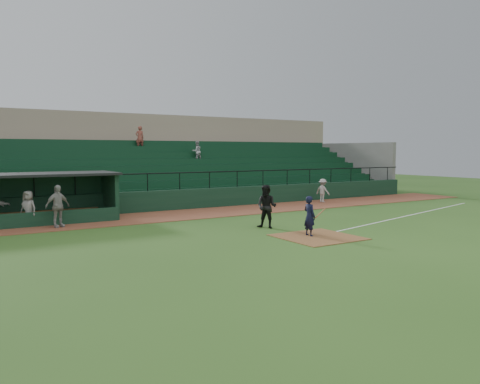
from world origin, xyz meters
TOP-DOWN VIEW (x-y plane):
  - ground at (0.00, 0.00)m, footprint 90.00×90.00m
  - warning_track at (0.00, 8.00)m, footprint 40.00×4.00m
  - home_plate_dirt at (0.00, -1.00)m, footprint 3.00×3.00m
  - foul_line at (8.00, 1.20)m, footprint 17.49×4.44m
  - stadium_structure at (-0.00, 16.46)m, footprint 38.00×13.08m
  - dugout at (-9.75, 9.56)m, footprint 8.90×3.20m
  - batter_at_plate at (-0.13, -0.63)m, footprint 1.00×0.67m
  - umpire at (-0.46, 1.95)m, footprint 1.14×1.21m
  - runner at (8.84, 8.64)m, footprint 0.80×1.13m
  - dugout_player_a at (-8.49, 7.02)m, footprint 1.22×0.80m
  - dugout_player_b at (-9.58, 8.02)m, footprint 0.94×0.94m

SIDE VIEW (x-z plane):
  - ground at x=0.00m, z-range 0.00..0.00m
  - foul_line at x=8.00m, z-range 0.00..0.01m
  - warning_track at x=0.00m, z-range 0.00..0.03m
  - home_plate_dirt at x=0.00m, z-range 0.00..0.03m
  - runner at x=8.84m, z-range 0.03..1.62m
  - batter_at_plate at x=-0.13m, z-range 0.00..1.66m
  - dugout_player_b at x=-9.58m, z-range 0.03..1.68m
  - umpire at x=-0.46m, z-range 0.00..1.96m
  - dugout_player_a at x=-8.49m, z-range 0.03..1.96m
  - dugout at x=-9.75m, z-range 0.12..2.54m
  - stadium_structure at x=0.00m, z-range -0.90..5.50m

